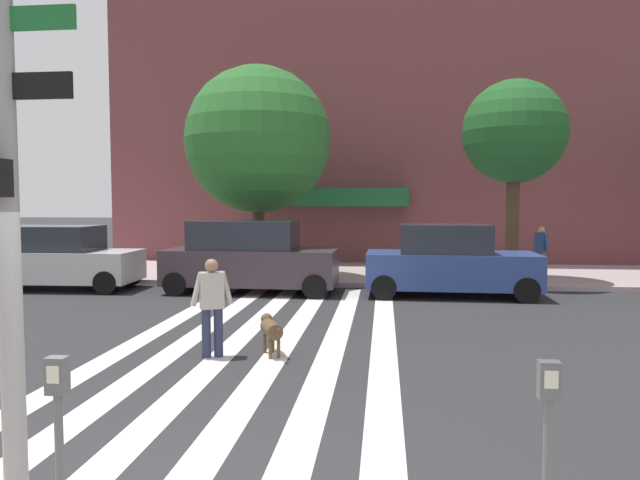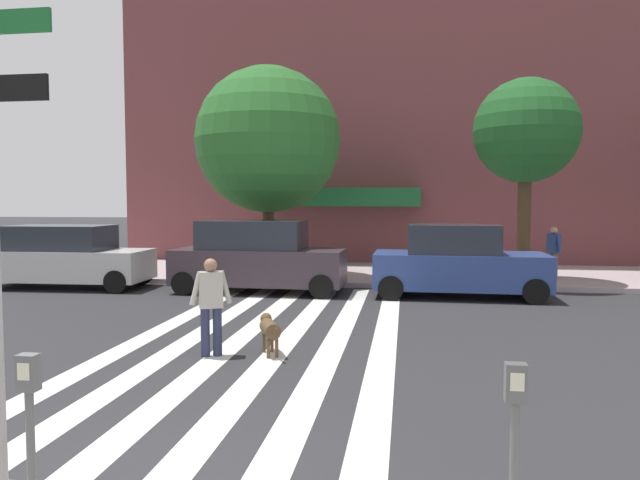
% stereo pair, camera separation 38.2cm
% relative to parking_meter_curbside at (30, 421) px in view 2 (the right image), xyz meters
% --- Properties ---
extents(ground_plane, '(160.00, 160.00, 0.00)m').
position_rel_parking_meter_curbside_xyz_m(ground_plane, '(0.21, 7.20, -1.03)').
color(ground_plane, '#2B2B2D').
extents(sidewalk_far, '(80.00, 6.00, 0.15)m').
position_rel_parking_meter_curbside_xyz_m(sidewalk_far, '(0.21, 16.58, -0.95)').
color(sidewalk_far, '#B39EA2').
rests_on(sidewalk_far, ground_plane).
extents(crosswalk_stripes, '(4.95, 12.17, 0.01)m').
position_rel_parking_meter_curbside_xyz_m(crosswalk_stripes, '(-0.00, 7.20, -1.03)').
color(crosswalk_stripes, silver).
rests_on(crosswalk_stripes, ground_plane).
extents(parking_meter_curbside, '(0.14, 0.11, 1.36)m').
position_rel_parking_meter_curbside_xyz_m(parking_meter_curbside, '(0.00, 0.00, 0.00)').
color(parking_meter_curbside, '#515456').
rests_on(parking_meter_curbside, sidewalk_near).
extents(parking_meter_third_along, '(0.14, 0.11, 1.36)m').
position_rel_parking_meter_curbside_xyz_m(parking_meter_third_along, '(3.34, 0.26, 0.00)').
color(parking_meter_third_along, '#515456').
rests_on(parking_meter_third_along, sidewalk_near).
extents(parked_car_near_curb, '(4.92, 2.11, 1.87)m').
position_rel_parking_meter_curbside_xyz_m(parked_car_near_curb, '(-7.47, 12.37, -0.11)').
color(parked_car_near_curb, silver).
rests_on(parked_car_near_curb, ground_plane).
extents(parked_car_behind_first, '(4.85, 1.99, 2.04)m').
position_rel_parking_meter_curbside_xyz_m(parked_car_behind_first, '(-1.55, 12.37, -0.03)').
color(parked_car_behind_first, '#3A2E36').
rests_on(parked_car_behind_first, ground_plane).
extents(parked_car_third_in_line, '(4.60, 2.07, 1.96)m').
position_rel_parking_meter_curbside_xyz_m(parked_car_third_in_line, '(4.01, 12.37, -0.10)').
color(parked_car_third_in_line, navy).
rests_on(parked_car_third_in_line, ground_plane).
extents(street_tree_nearest, '(4.66, 4.66, 6.73)m').
position_rel_parking_meter_curbside_xyz_m(street_tree_nearest, '(-1.78, 14.70, 3.51)').
color(street_tree_nearest, '#4C3823').
rests_on(street_tree_nearest, sidewalk_far).
extents(street_tree_middle, '(3.16, 3.16, 6.15)m').
position_rel_parking_meter_curbside_xyz_m(street_tree_middle, '(6.18, 14.84, 3.64)').
color(street_tree_middle, '#4C3823').
rests_on(street_tree_middle, sidewalk_far).
extents(pedestrian_dog_walker, '(0.68, 0.37, 1.64)m').
position_rel_parking_meter_curbside_xyz_m(pedestrian_dog_walker, '(-0.58, 5.55, -0.10)').
color(pedestrian_dog_walker, '#282D4C').
rests_on(pedestrian_dog_walker, ground_plane).
extents(dog_on_leash, '(0.52, 0.93, 0.65)m').
position_rel_parking_meter_curbside_xyz_m(dog_on_leash, '(0.35, 5.80, -0.59)').
color(dog_on_leash, brown).
rests_on(dog_on_leash, ground_plane).
extents(pedestrian_bystander, '(0.38, 0.68, 1.64)m').
position_rel_parking_meter_curbside_xyz_m(pedestrian_bystander, '(7.23, 15.52, 0.05)').
color(pedestrian_bystander, '#6B6051').
rests_on(pedestrian_bystander, sidewalk_far).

